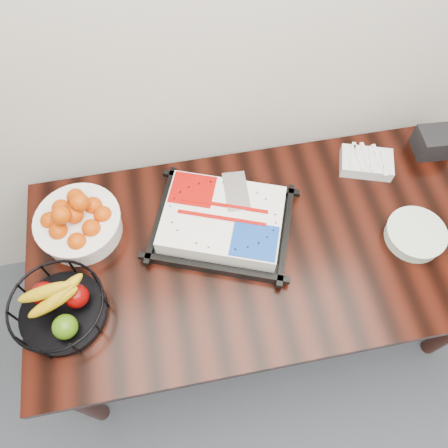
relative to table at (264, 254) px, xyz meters
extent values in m
plane|color=silver|center=(0.00, 0.50, 0.69)|extent=(5.00, 0.00, 5.00)
cube|color=black|center=(0.00, 0.00, 0.07)|extent=(1.80, 0.90, 0.04)
cylinder|color=black|center=(-0.82, -0.37, -0.31)|extent=(0.07, 0.07, 0.71)
cylinder|color=black|center=(-0.82, 0.37, -0.31)|extent=(0.07, 0.07, 0.71)
cylinder|color=black|center=(0.82, 0.37, -0.31)|extent=(0.07, 0.07, 0.71)
cube|color=black|center=(-0.15, 0.10, 0.10)|extent=(0.62, 0.55, 0.02)
cube|color=white|center=(-0.15, 0.10, 0.15)|extent=(0.53, 0.47, 0.08)
cube|color=#9B0603|center=(-0.28, 0.19, 0.19)|extent=(0.21, 0.19, 0.00)
cube|color=#0E399D|center=(-0.02, 0.01, 0.19)|extent=(0.21, 0.19, 0.00)
cube|color=silver|center=(-0.12, 0.21, 0.19)|extent=(0.10, 0.18, 0.00)
cylinder|color=white|center=(-0.68, 0.19, 0.13)|extent=(0.30, 0.30, 0.10)
cylinder|color=white|center=(-0.68, 0.19, 0.18)|extent=(0.32, 0.32, 0.01)
cylinder|color=black|center=(-0.76, -0.14, 0.10)|extent=(0.30, 0.30, 0.03)
torus|color=black|center=(-0.76, -0.14, 0.19)|extent=(0.32, 0.32, 0.01)
cylinder|color=white|center=(0.56, -0.08, 0.11)|extent=(0.22, 0.22, 0.05)
cylinder|color=white|center=(0.56, -0.08, 0.14)|extent=(0.23, 0.23, 0.01)
cube|color=silver|center=(0.50, 0.28, 0.11)|extent=(0.24, 0.20, 0.05)
cube|color=black|center=(0.80, 0.31, 0.14)|extent=(0.15, 0.14, 0.10)
camera|label=1|loc=(-0.30, -0.70, 1.58)|focal=35.00mm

